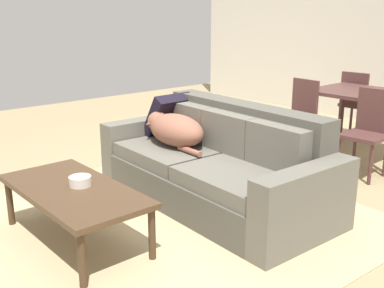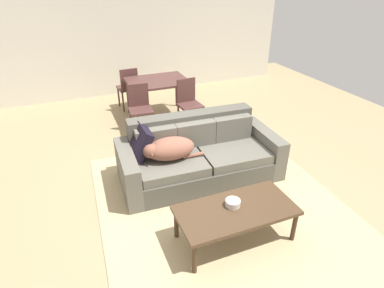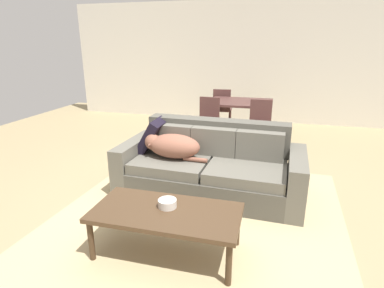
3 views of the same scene
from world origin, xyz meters
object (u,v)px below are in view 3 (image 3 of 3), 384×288
dog_on_left_cushion (172,146)px  throw_pillow_by_left_arm (152,135)px  coffee_table (166,215)px  dining_chair_near_right (260,124)px  couch (211,167)px  dining_chair_near_left (208,120)px  bowl_on_coffee_table (167,203)px  dining_table (241,105)px  dining_chair_far_left (222,107)px

dog_on_left_cushion → throw_pillow_by_left_arm: 0.40m
coffee_table → dining_chair_near_right: dining_chair_near_right is taller
couch → dog_on_left_cushion: size_ratio=2.79×
dining_chair_near_left → dining_chair_near_right: (0.90, -0.05, -0.01)m
dog_on_left_cushion → dining_chair_near_left: 1.79m
coffee_table → bowl_on_coffee_table: bowl_on_coffee_table is taller
dog_on_left_cushion → couch: bearing=15.6°
dining_chair_near_left → dining_table: bearing=53.2°
coffee_table → dog_on_left_cushion: bearing=105.8°
couch → dog_on_left_cushion: 0.55m
throw_pillow_by_left_arm → bowl_on_coffee_table: size_ratio=2.73×
dog_on_left_cushion → dining_chair_far_left: dining_chair_far_left is taller
dining_table → dining_chair_near_left: 0.78m
couch → dining_chair_near_right: (0.50, 1.63, 0.17)m
throw_pillow_by_left_arm → dining_table: size_ratio=0.38×
dining_table → dining_chair_near_right: (0.40, -0.62, -0.19)m
dining_chair_near_left → dining_chair_near_right: dining_chair_near_right is taller
dining_table → dining_chair_near_right: bearing=-57.3°
throw_pillow_by_left_arm → couch: bearing=-6.5°
coffee_table → dining_table: size_ratio=1.10×
couch → dining_chair_far_left: size_ratio=2.54×
dining_table → dining_chair_far_left: 0.79m
coffee_table → dining_chair_far_left: dining_chair_far_left is taller
throw_pillow_by_left_arm → dining_chair_far_left: size_ratio=0.50×
bowl_on_coffee_table → dining_chair_far_left: bearing=93.0°
coffee_table → couch: bearing=84.5°
dining_chair_far_left → couch: bearing=92.6°
dining_chair_near_right → dining_chair_far_left: bearing=120.7°
dining_chair_near_left → dining_chair_far_left: 1.20m
bowl_on_coffee_table → dining_table: bearing=86.2°
dog_on_left_cushion → dining_table: (0.56, 2.36, 0.09)m
dining_table → bowl_on_coffee_table: bearing=-93.8°
dining_chair_near_left → dog_on_left_cushion: bearing=-87.6°
throw_pillow_by_left_arm → bowl_on_coffee_table: (0.67, -1.35, -0.18)m
dining_chair_near_left → dining_chair_near_right: size_ratio=1.00×
dog_on_left_cushion → bowl_on_coffee_table: 1.20m
dog_on_left_cushion → dining_table: size_ratio=0.70×
throw_pillow_by_left_arm → bowl_on_coffee_table: bearing=-63.5°
dog_on_left_cushion → throw_pillow_by_left_arm: bearing=151.7°
throw_pillow_by_left_arm → coffee_table: size_ratio=0.35×
couch → coffee_table: (-0.13, -1.32, 0.06)m
bowl_on_coffee_table → dining_table: (0.23, 3.51, 0.22)m
dining_table → dining_chair_near_left: size_ratio=1.30×
dining_table → coffee_table: bearing=-93.6°
dining_chair_near_left → bowl_on_coffee_table: bearing=-80.3°
dog_on_left_cushion → dining_chair_near_left: bearing=90.5°
dining_chair_far_left → dining_chair_near_right: bearing=119.8°
bowl_on_coffee_table → dining_table: dining_table is taller
couch → coffee_table: bearing=-93.0°
coffee_table → bowl_on_coffee_table: size_ratio=7.85×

